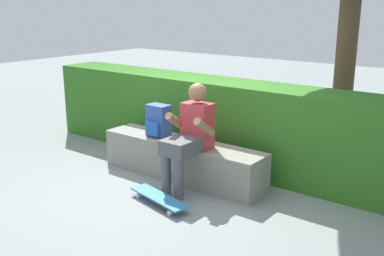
{
  "coord_description": "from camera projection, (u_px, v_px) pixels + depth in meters",
  "views": [
    {
      "loc": [
        3.28,
        -3.75,
        2.08
      ],
      "look_at": [
        0.19,
        0.28,
        0.68
      ],
      "focal_mm": 42.33,
      "sensor_mm": 36.0,
      "label": 1
    }
  ],
  "objects": [
    {
      "name": "ground_plane",
      "position": [
        164.0,
        185.0,
        5.35
      ],
      "size": [
        24.0,
        24.0,
        0.0
      ],
      "primitive_type": "plane",
      "color": "gray"
    },
    {
      "name": "hedge_row",
      "position": [
        230.0,
        124.0,
        5.91
      ],
      "size": [
        6.01,
        0.66,
        1.12
      ],
      "color": "#2E691F",
      "rests_on": "ground"
    },
    {
      "name": "person_skater",
      "position": [
        190.0,
        134.0,
        5.09
      ],
      "size": [
        0.49,
        0.62,
        1.22
      ],
      "color": "#B73338",
      "rests_on": "ground"
    },
    {
      "name": "backpack_on_bench",
      "position": [
        158.0,
        121.0,
        5.64
      ],
      "size": [
        0.28,
        0.23,
        0.4
      ],
      "color": "#2D4C99",
      "rests_on": "bench_main"
    },
    {
      "name": "skateboard_near_person",
      "position": [
        159.0,
        198.0,
        4.83
      ],
      "size": [
        0.82,
        0.36,
        0.09
      ],
      "color": "teal",
      "rests_on": "ground"
    },
    {
      "name": "bench_main",
      "position": [
        182.0,
        159.0,
        5.54
      ],
      "size": [
        2.19,
        0.46,
        0.47
      ],
      "color": "gray",
      "rests_on": "ground"
    }
  ]
}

